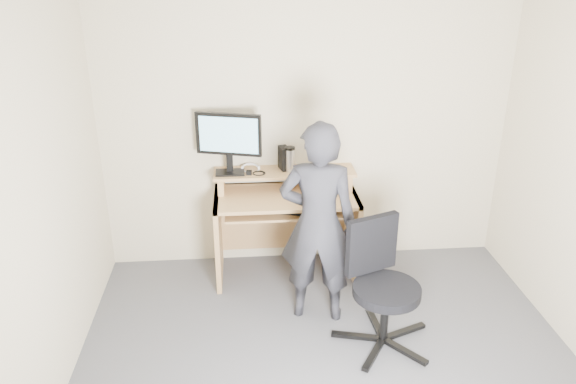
{
  "coord_description": "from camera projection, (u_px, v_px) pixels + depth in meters",
  "views": [
    {
      "loc": [
        -0.54,
        -2.83,
        2.64
      ],
      "look_at": [
        -0.22,
        1.05,
        0.95
      ],
      "focal_mm": 35.0,
      "sensor_mm": 36.0,
      "label": 1
    }
  ],
  "objects": [
    {
      "name": "person",
      "position": [
        318.0,
        224.0,
        4.12
      ],
      "size": [
        0.63,
        0.48,
        1.57
      ],
      "primitive_type": "imported",
      "rotation": [
        0.0,
        0.0,
        2.95
      ],
      "color": "black",
      "rests_on": "ground"
    },
    {
      "name": "smartphone",
      "position": [
        319.0,
        170.0,
        4.77
      ],
      "size": [
        0.11,
        0.14,
        0.01
      ],
      "primitive_type": "cube",
      "rotation": [
        0.0,
        0.0,
        0.32
      ],
      "color": "black",
      "rests_on": "desk"
    },
    {
      "name": "back_wall",
      "position": [
        306.0,
        126.0,
        4.78
      ],
      "size": [
        3.5,
        0.02,
        2.5
      ],
      "primitive_type": "cube",
      "color": "beige",
      "rests_on": "ground"
    },
    {
      "name": "desk",
      "position": [
        285.0,
        213.0,
        4.84
      ],
      "size": [
        1.2,
        0.6,
        0.91
      ],
      "color": "tan",
      "rests_on": "ground"
    },
    {
      "name": "charger",
      "position": [
        249.0,
        173.0,
        4.68
      ],
      "size": [
        0.05,
        0.05,
        0.03
      ],
      "primitive_type": "cube",
      "rotation": [
        0.0,
        0.0,
        -0.16
      ],
      "color": "black",
      "rests_on": "desk"
    },
    {
      "name": "external_drive",
      "position": [
        284.0,
        158.0,
        4.76
      ],
      "size": [
        0.1,
        0.14,
        0.2
      ],
      "primitive_type": "cube",
      "rotation": [
        0.0,
        0.0,
        0.24
      ],
      "color": "black",
      "rests_on": "desk"
    },
    {
      "name": "mouse",
      "position": [
        326.0,
        196.0,
        4.62
      ],
      "size": [
        0.11,
        0.09,
        0.04
      ],
      "primitive_type": "ellipsoid",
      "rotation": [
        0.0,
        0.0,
        0.25
      ],
      "color": "black",
      "rests_on": "desk"
    },
    {
      "name": "travel_mug",
      "position": [
        290.0,
        160.0,
        4.73
      ],
      "size": [
        0.09,
        0.09,
        0.19
      ],
      "primitive_type": "cylinder",
      "rotation": [
        0.0,
        0.0,
        0.12
      ],
      "color": "#ACACB1",
      "rests_on": "desk"
    },
    {
      "name": "office_chair",
      "position": [
        381.0,
        280.0,
        3.95
      ],
      "size": [
        0.72,
        0.7,
        0.91
      ],
      "rotation": [
        0.0,
        0.0,
        0.38
      ],
      "color": "black",
      "rests_on": "ground"
    },
    {
      "name": "keyboard",
      "position": [
        289.0,
        208.0,
        4.64
      ],
      "size": [
        0.49,
        0.31,
        0.03
      ],
      "primitive_type": "cube",
      "rotation": [
        0.0,
        0.0,
        -0.31
      ],
      "color": "black",
      "rests_on": "desk"
    },
    {
      "name": "monitor",
      "position": [
        229.0,
        138.0,
        4.58
      ],
      "size": [
        0.54,
        0.18,
        0.52
      ],
      "rotation": [
        0.0,
        0.0,
        -0.27
      ],
      "color": "black",
      "rests_on": "desk"
    },
    {
      "name": "headphones",
      "position": [
        251.0,
        169.0,
        4.79
      ],
      "size": [
        0.19,
        0.19,
        0.06
      ],
      "primitive_type": "torus",
      "rotation": [
        0.26,
        0.0,
        0.26
      ],
      "color": "silver",
      "rests_on": "desk"
    }
  ]
}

